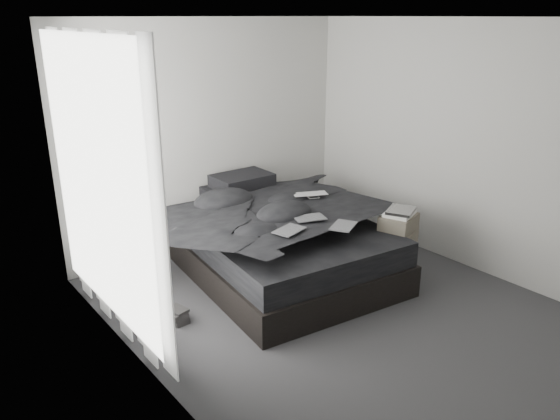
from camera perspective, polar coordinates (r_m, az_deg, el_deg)
floor at (r=5.29m, az=5.44°, el=-9.99°), size 3.60×4.20×0.01m
ceiling at (r=4.60m, az=6.54°, el=19.41°), size 3.60×4.20×0.01m
wall_back at (r=6.42m, az=-7.26°, el=7.73°), size 3.60×0.01×2.60m
wall_left at (r=3.82m, az=-13.97°, el=-1.04°), size 0.01×4.20×2.60m
wall_right at (r=6.14m, az=18.23°, el=6.36°), size 0.01×4.20×2.60m
window_left at (r=4.61m, az=-18.51°, el=2.74°), size 0.02×2.00×2.30m
curtain_left at (r=4.64m, az=-17.85°, el=2.04°), size 0.06×2.12×2.48m
bed at (r=5.85m, az=0.02°, el=-5.11°), size 2.04×2.53×0.32m
mattress at (r=5.74m, az=0.02°, el=-2.53°), size 1.96×2.46×0.25m
duvet at (r=5.60m, az=0.32°, el=-0.24°), size 1.95×2.19×0.27m
pillow_lower at (r=6.39m, az=-4.68°, el=1.72°), size 0.76×0.56×0.16m
pillow_upper at (r=6.36m, az=-3.98°, el=3.10°), size 0.67×0.46×0.15m
laptop at (r=5.86m, az=3.34°, el=2.23°), size 0.44×0.38×0.03m
comic_a at (r=4.95m, az=0.99°, el=-1.21°), size 0.34×0.26×0.01m
comic_b at (r=5.26m, az=3.13°, el=0.12°), size 0.34×0.28×0.01m
comic_c at (r=5.09m, az=6.68°, el=-0.62°), size 0.35×0.31×0.01m
side_stand at (r=5.78m, az=-14.87°, el=-4.46°), size 0.36×0.36×0.63m
papers at (r=5.66m, az=-15.03°, el=-1.51°), size 0.28×0.23×0.01m
floor_books at (r=5.08m, az=-10.64°, el=-10.81°), size 0.15×0.20×0.13m
box_lower at (r=5.85m, az=11.98°, el=-5.62°), size 0.51×0.45×0.31m
box_mid at (r=5.74m, az=12.29°, el=-3.14°), size 0.48×0.44×0.24m
box_upper at (r=5.66m, az=12.28°, el=-1.31°), size 0.45×0.40×0.16m
art_book_white at (r=5.63m, az=12.38°, el=-0.35°), size 0.39×0.35×0.03m
art_book_snake at (r=5.63m, az=12.53°, el=-0.05°), size 0.39×0.36×0.03m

